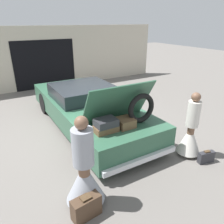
{
  "coord_description": "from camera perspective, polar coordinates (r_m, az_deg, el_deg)",
  "views": [
    {
      "loc": [
        -2.48,
        -5.69,
        3.01
      ],
      "look_at": [
        0.0,
        -1.45,
        0.94
      ],
      "focal_mm": 35.0,
      "sensor_mm": 36.0,
      "label": 1
    }
  ],
  "objects": [
    {
      "name": "suitcase_beside_left_person",
      "position": [
        3.9,
        -6.75,
        -23.47
      ],
      "size": [
        0.51,
        0.27,
        0.42
      ],
      "color": "#473323",
      "rests_on": "ground_plane"
    },
    {
      "name": "garage_wall_back",
      "position": [
        10.85,
        -17.31,
        13.3
      ],
      "size": [
        12.0,
        0.14,
        2.8
      ],
      "color": "beige",
      "rests_on": "ground_plane"
    },
    {
      "name": "person_left",
      "position": [
        3.87,
        -7.22,
        -15.94
      ],
      "size": [
        0.68,
        0.68,
        1.68
      ],
      "rotation": [
        0.0,
        0.0,
        -1.58
      ],
      "color": "brown",
      "rests_on": "ground_plane"
    },
    {
      "name": "ground_plane",
      "position": [
        6.89,
        -6.14,
        -3.14
      ],
      "size": [
        40.0,
        40.0,
        0.0
      ],
      "primitive_type": "plane",
      "color": "slate"
    },
    {
      "name": "car",
      "position": [
        6.66,
        -6.29,
        1.18
      ],
      "size": [
        2.01,
        5.38,
        1.75
      ],
      "color": "#336047",
      "rests_on": "ground_plane"
    },
    {
      "name": "person_right",
      "position": [
        5.44,
        19.78,
        -5.33
      ],
      "size": [
        0.55,
        0.55,
        1.57
      ],
      "rotation": [
        0.0,
        0.0,
        1.71
      ],
      "color": "brown",
      "rests_on": "ground_plane"
    },
    {
      "name": "suitcase_beside_right_person",
      "position": [
        5.5,
        23.37,
        -10.74
      ],
      "size": [
        0.4,
        0.2,
        0.3
      ],
      "color": "#2D2D33",
      "rests_on": "ground_plane"
    }
  ]
}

